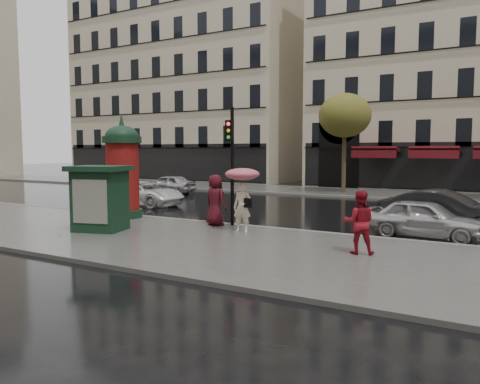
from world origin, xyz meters
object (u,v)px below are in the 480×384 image
Objects in this scene: man_burgundy at (215,200)px; morris_column at (122,168)px; car_darkgrey at (445,211)px; car_far_silver at (168,184)px; traffic_light at (231,154)px; car_white at (143,194)px; newsstand at (100,197)px; woman_umbrella at (242,188)px; woman_red at (359,222)px; car_silver at (425,219)px.

morris_column is (-4.51, -0.14, 1.12)m from man_burgundy.
car_darkgrey is 19.11m from car_far_silver.
traffic_light is 8.96m from car_white.
car_far_silver is (-7.53, 13.19, -0.65)m from newsstand.
car_far_silver is at bearing 137.73° from traffic_light.
morris_column reaches higher than car_darkgrey.
woman_umbrella is 10.17m from car_white.
woman_red is 0.40× the size of morris_column.
newsstand is 12.32m from car_darkgrey.
woman_red is at bearing -17.22° from woman_umbrella.
newsstand is at bearing -59.83° from morris_column.
woman_umbrella is 6.14m from morris_column.
woman_umbrella is at bearing 120.61° from car_silver.
newsstand is 11.09m from car_silver.
woman_umbrella is 0.59× the size of car_silver.
woman_umbrella is 1.00× the size of newsstand.
traffic_light reaches higher than car_darkgrey.
newsstand reaches higher than woman_red.
newsstand is 0.51× the size of car_darkgrey.
car_far_silver is at bearing 137.54° from woman_umbrella.
morris_column is at bearing 113.58° from car_darkgrey.
man_burgundy is (-6.01, 2.10, 0.09)m from woman_red.
newsstand is at bearing 27.02° from car_far_silver.
car_white is at bearing 94.09° from car_darkgrey.
car_white is at bearing 153.72° from traffic_light.
car_silver is at bearing 61.60° from car_far_silver.
traffic_light is at bearing 43.95° from newsstand.
woman_umbrella is 0.53× the size of morris_column.
man_burgundy is at bearing -36.08° from woman_red.
woman_umbrella is 1.82m from man_burgundy.
traffic_light is at bearing 5.22° from morris_column.
morris_column is 12.04m from car_far_silver.
car_darkgrey is at bearing 32.35° from newsstand.
traffic_light reaches higher than newsstand.
woman_red is 20.54m from car_far_silver.
traffic_light reaches higher than woman_umbrella.
woman_red is 6.37m from man_burgundy.
man_burgundy is at bearing 1.83° from morris_column.
car_white is at bearing 151.11° from woman_umbrella.
morris_column reaches higher than woman_umbrella.
newsstand is at bearing 121.55° from car_silver.
car_silver is (6.62, 1.48, -2.13)m from traffic_light.
car_silver is (7.13, 1.80, -0.42)m from man_burgundy.
woman_umbrella is at bearing -121.26° from car_white.
woman_red is 0.39× the size of car_darkgrey.
woman_red reaches higher than car_white.
newsstand is 0.60× the size of car_far_silver.
newsstand is at bearing 58.88° from man_burgundy.
newsstand is 15.20m from car_far_silver.
newsstand is (-2.88, -2.95, 0.21)m from man_burgundy.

